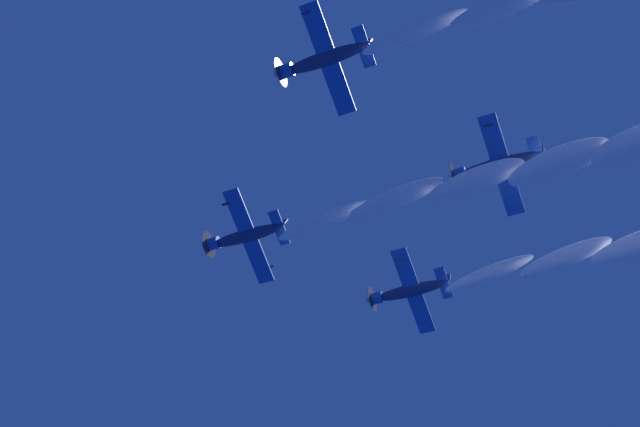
% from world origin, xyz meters
% --- Properties ---
extents(airplane_lead, '(7.00, 7.64, 3.08)m').
position_xyz_m(airplane_lead, '(-6.24, -5.20, 57.78)').
color(airplane_lead, navy).
extents(airplane_left_wingman, '(7.02, 7.66, 2.87)m').
position_xyz_m(airplane_left_wingman, '(7.77, -12.35, 57.15)').
color(airplane_left_wingman, navy).
extents(airplane_right_wingman, '(7.03, 7.73, 2.59)m').
position_xyz_m(airplane_right_wingman, '(0.04, 7.41, 58.22)').
color(airplane_right_wingman, navy).
extents(airplane_slot_tail, '(7.02, 7.70, 2.74)m').
position_xyz_m(airplane_slot_tail, '(12.16, 1.70, 56.69)').
color(airplane_slot_tail, navy).
extents(smoke_trail_lead, '(34.79, 14.11, 7.09)m').
position_xyz_m(smoke_trail_lead, '(17.96, 3.65, 53.95)').
color(smoke_trail_lead, white).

